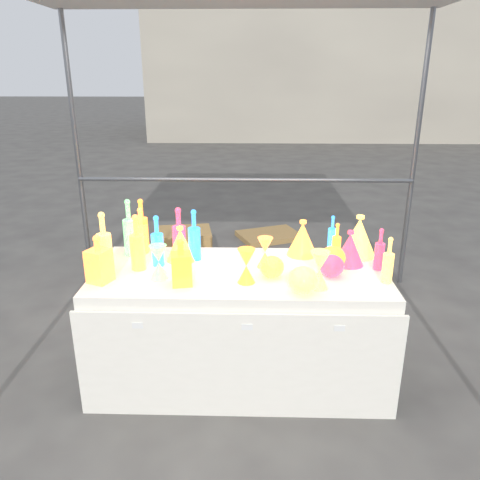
{
  "coord_description": "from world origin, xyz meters",
  "views": [
    {
      "loc": [
        0.07,
        -2.66,
        1.9
      ],
      "look_at": [
        0.0,
        0.0,
        0.95
      ],
      "focal_mm": 35.0,
      "sensor_mm": 36.0,
      "label": 1
    }
  ],
  "objects_px": {
    "cardboard_box_closed": "(183,250)",
    "display_table": "(240,325)",
    "hourglass_0": "(246,266)",
    "lampshade_0": "(181,243)",
    "bottle_0": "(141,230)",
    "decanter_0": "(99,259)",
    "globe_0": "(272,268)"
  },
  "relations": [
    {
      "from": "cardboard_box_closed",
      "to": "display_table",
      "type": "bearing_deg",
      "value": -80.41
    },
    {
      "from": "hourglass_0",
      "to": "lampshade_0",
      "type": "distance_m",
      "value": 0.55
    },
    {
      "from": "cardboard_box_closed",
      "to": "hourglass_0",
      "type": "relative_size",
      "value": 2.73
    },
    {
      "from": "bottle_0",
      "to": "hourglass_0",
      "type": "relative_size",
      "value": 1.53
    },
    {
      "from": "decanter_0",
      "to": "cardboard_box_closed",
      "type": "bearing_deg",
      "value": 107.61
    },
    {
      "from": "display_table",
      "to": "decanter_0",
      "type": "relative_size",
      "value": 6.42
    },
    {
      "from": "cardboard_box_closed",
      "to": "hourglass_0",
      "type": "xyz_separation_m",
      "value": [
        0.67,
        -1.95,
        0.65
      ]
    },
    {
      "from": "display_table",
      "to": "cardboard_box_closed",
      "type": "relative_size",
      "value": 3.26
    },
    {
      "from": "decanter_0",
      "to": "hourglass_0",
      "type": "xyz_separation_m",
      "value": [
        0.85,
        0.01,
        -0.04
      ]
    },
    {
      "from": "decanter_0",
      "to": "display_table",
      "type": "bearing_deg",
      "value": 35.05
    },
    {
      "from": "display_table",
      "to": "decanter_0",
      "type": "distance_m",
      "value": 0.98
    },
    {
      "from": "decanter_0",
      "to": "bottle_0",
      "type": "bearing_deg",
      "value": 96.28
    },
    {
      "from": "decanter_0",
      "to": "lampshade_0",
      "type": "relative_size",
      "value": 1.25
    },
    {
      "from": "decanter_0",
      "to": "lampshade_0",
      "type": "distance_m",
      "value": 0.55
    },
    {
      "from": "cardboard_box_closed",
      "to": "hourglass_0",
      "type": "bearing_deg",
      "value": -80.84
    },
    {
      "from": "display_table",
      "to": "bottle_0",
      "type": "distance_m",
      "value": 0.91
    },
    {
      "from": "bottle_0",
      "to": "hourglass_0",
      "type": "bearing_deg",
      "value": -33.05
    },
    {
      "from": "cardboard_box_closed",
      "to": "decanter_0",
      "type": "bearing_deg",
      "value": -105.09
    },
    {
      "from": "display_table",
      "to": "globe_0",
      "type": "relative_size",
      "value": 12.66
    },
    {
      "from": "display_table",
      "to": "globe_0",
      "type": "bearing_deg",
      "value": -23.55
    },
    {
      "from": "cardboard_box_closed",
      "to": "hourglass_0",
      "type": "distance_m",
      "value": 2.16
    },
    {
      "from": "hourglass_0",
      "to": "globe_0",
      "type": "bearing_deg",
      "value": 27.72
    },
    {
      "from": "hourglass_0",
      "to": "lampshade_0",
      "type": "xyz_separation_m",
      "value": [
        -0.43,
        0.34,
        0.01
      ]
    },
    {
      "from": "bottle_0",
      "to": "globe_0",
      "type": "relative_size",
      "value": 2.19
    },
    {
      "from": "lampshade_0",
      "to": "globe_0",
      "type": "bearing_deg",
      "value": -33.51
    },
    {
      "from": "cardboard_box_closed",
      "to": "hourglass_0",
      "type": "height_order",
      "value": "hourglass_0"
    },
    {
      "from": "bottle_0",
      "to": "lampshade_0",
      "type": "height_order",
      "value": "bottle_0"
    },
    {
      "from": "display_table",
      "to": "globe_0",
      "type": "distance_m",
      "value": 0.48
    },
    {
      "from": "display_table",
      "to": "globe_0",
      "type": "xyz_separation_m",
      "value": [
        0.19,
        -0.08,
        0.43
      ]
    },
    {
      "from": "cardboard_box_closed",
      "to": "decanter_0",
      "type": "distance_m",
      "value": 2.09
    },
    {
      "from": "decanter_0",
      "to": "lampshade_0",
      "type": "bearing_deg",
      "value": 62.32
    },
    {
      "from": "decanter_0",
      "to": "globe_0",
      "type": "relative_size",
      "value": 1.97
    }
  ]
}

